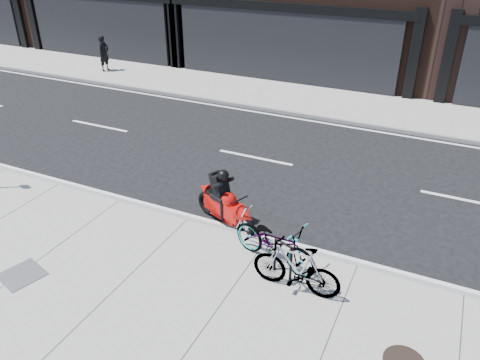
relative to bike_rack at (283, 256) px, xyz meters
The scene contains 9 objects.
ground 4.00m from the bike_rack, 133.25° to the left, with size 120.00×120.00×0.00m, color black.
sidewalk_near 3.48m from the bike_rack, 141.99° to the right, with size 60.00×6.00×0.13m, color gray.
sidewalk_far 10.98m from the bike_rack, 104.31° to the left, with size 60.00×3.50×0.13m, color gray.
bike_rack is the anchor object (origin of this frame).
bicycle_front 0.41m from the bike_rack, 135.51° to the left, with size 0.68×1.95×1.02m, color gray.
bicycle_rear 0.48m from the bike_rack, 39.11° to the right, with size 0.48×1.71×1.03m, color gray.
motorcycle 2.22m from the bike_rack, 145.67° to the left, with size 1.82×0.98×1.42m.
pedestrian 16.54m from the bike_rack, 141.17° to the left, with size 0.60×0.39×1.63m, color black.
utility_grate 5.16m from the bike_rack, 154.48° to the right, with size 0.75×0.75×0.01m, color #4F4F51.
Camera 1 is at (5.04, -9.78, 6.19)m, focal length 35.00 mm.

